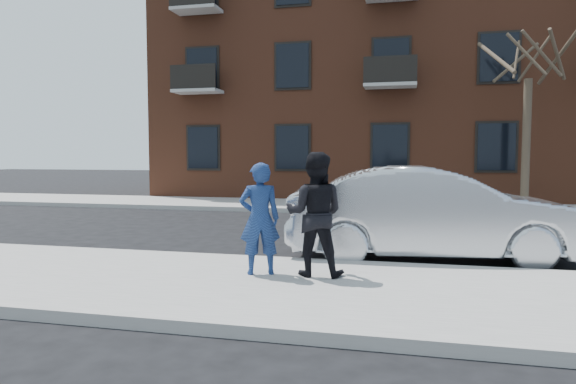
% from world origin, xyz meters
% --- Properties ---
extents(ground, '(100.00, 100.00, 0.00)m').
position_xyz_m(ground, '(0.00, 0.00, 0.00)').
color(ground, black).
rests_on(ground, ground).
extents(near_sidewalk, '(50.00, 3.50, 0.15)m').
position_xyz_m(near_sidewalk, '(0.00, -0.25, 0.07)').
color(near_sidewalk, gray).
rests_on(near_sidewalk, ground).
extents(near_curb, '(50.00, 0.10, 0.15)m').
position_xyz_m(near_curb, '(0.00, 1.55, 0.07)').
color(near_curb, '#999691').
rests_on(near_curb, ground).
extents(far_sidewalk, '(50.00, 3.50, 0.15)m').
position_xyz_m(far_sidewalk, '(0.00, 11.25, 0.07)').
color(far_sidewalk, gray).
rests_on(far_sidewalk, ground).
extents(far_curb, '(50.00, 0.10, 0.15)m').
position_xyz_m(far_curb, '(0.00, 9.45, 0.07)').
color(far_curb, '#999691').
rests_on(far_curb, ground).
extents(apartment_building, '(24.30, 10.30, 12.30)m').
position_xyz_m(apartment_building, '(2.00, 18.00, 6.16)').
color(apartment_building, brown).
rests_on(apartment_building, ground).
extents(street_tree, '(3.60, 3.60, 6.80)m').
position_xyz_m(street_tree, '(4.50, 11.00, 5.52)').
color(street_tree, '#3B3023').
rests_on(street_tree, far_sidewalk).
extents(silver_sedan, '(5.36, 2.35, 1.71)m').
position_xyz_m(silver_sedan, '(1.26, 2.58, 0.86)').
color(silver_sedan, '#B7BABF').
rests_on(silver_sedan, ground).
extents(man_hoodie, '(0.71, 0.60, 1.66)m').
position_xyz_m(man_hoodie, '(-1.32, 0.28, 0.98)').
color(man_hoodie, navy).
rests_on(man_hoodie, near_sidewalk).
extents(man_peacoat, '(0.91, 0.72, 1.82)m').
position_xyz_m(man_peacoat, '(-0.51, 0.40, 1.06)').
color(man_peacoat, black).
rests_on(man_peacoat, near_sidewalk).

